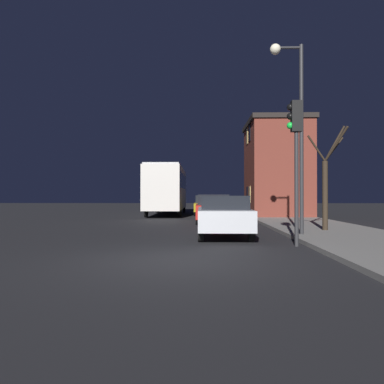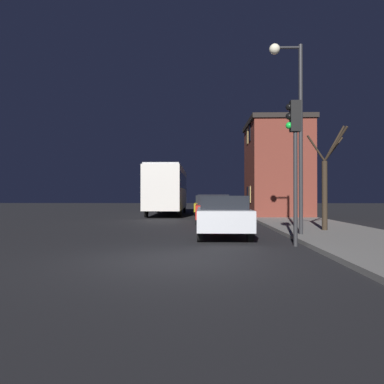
{
  "view_description": "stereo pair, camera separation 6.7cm",
  "coord_description": "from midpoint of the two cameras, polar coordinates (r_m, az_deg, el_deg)",
  "views": [
    {
      "loc": [
        0.55,
        -8.58,
        1.49
      ],
      "look_at": [
        0.0,
        13.63,
        1.67
      ],
      "focal_mm": 35.0,
      "sensor_mm": 36.0,
      "label": 1
    },
    {
      "loc": [
        0.61,
        -8.57,
        1.49
      ],
      "look_at": [
        0.0,
        13.63,
        1.67
      ],
      "focal_mm": 35.0,
      "sensor_mm": 36.0,
      "label": 2
    }
  ],
  "objects": [
    {
      "name": "traffic_light",
      "position": [
        11.38,
        15.48,
        7.39
      ],
      "size": [
        0.43,
        0.24,
        4.24
      ],
      "color": "#28282B",
      "rests_on": "ground"
    },
    {
      "name": "bus",
      "position": [
        28.37,
        -3.68,
        0.81
      ],
      "size": [
        2.45,
        10.12,
        3.57
      ],
      "color": "beige",
      "rests_on": "ground"
    },
    {
      "name": "car_far_lane",
      "position": [
        27.82,
        2.37,
        -1.95
      ],
      "size": [
        1.86,
        4.7,
        1.47
      ],
      "color": "olive",
      "rests_on": "ground"
    },
    {
      "name": "brick_building",
      "position": [
        26.3,
        12.85,
        3.6
      ],
      "size": [
        4.05,
        5.73,
        6.41
      ],
      "color": "brown",
      "rests_on": "sidewalk"
    },
    {
      "name": "car_near_lane",
      "position": [
        13.23,
        4.86,
        -3.52
      ],
      "size": [
        1.78,
        4.11,
        1.47
      ],
      "color": "#B7BABF",
      "rests_on": "ground"
    },
    {
      "name": "bare_tree",
      "position": [
        15.46,
        19.88,
        1.24
      ],
      "size": [
        1.83,
        1.92,
        4.02
      ],
      "color": "#2D2319",
      "rests_on": "sidewalk"
    },
    {
      "name": "streetlamp",
      "position": [
        13.8,
        15.27,
        11.88
      ],
      "size": [
        1.16,
        0.37,
        6.65
      ],
      "color": "#28282B",
      "rests_on": "sidewalk"
    },
    {
      "name": "car_mid_lane",
      "position": [
        20.09,
        3.27,
        -2.49
      ],
      "size": [
        1.79,
        4.25,
        1.52
      ],
      "color": "#B21E19",
      "rests_on": "ground"
    },
    {
      "name": "ground_plane",
      "position": [
        8.72,
        -2.31,
        -10.31
      ],
      "size": [
        120.0,
        120.0,
        0.0
      ],
      "primitive_type": "plane",
      "color": "black"
    }
  ]
}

